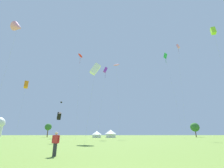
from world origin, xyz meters
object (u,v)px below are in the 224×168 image
kite_white_box (95,69)px  tree_distant_right (195,127)px  kite_pink_delta (18,27)px  person_spectator (55,144)px  festival_tent_right (97,134)px  kite_lime_box (213,31)px  kite_red_parafoil (80,56)px  kite_orange_box (26,85)px  kite_pink_parafoil (116,65)px  tree_distant_left (48,127)px  festival_tent_left (111,133)px  kite_black_parafoil (61,102)px  kite_green_diamond (166,57)px  kite_black_box (59,116)px  kite_pink_box (178,47)px  kite_purple_box (105,70)px

kite_white_box → tree_distant_right: (47.38, 47.47, -11.48)m
kite_pink_delta → kite_white_box: size_ratio=1.57×
person_spectator → festival_tent_right: bearing=91.3°
kite_lime_box → kite_red_parafoil: bearing=151.6°
kite_red_parafoil → tree_distant_right: 68.14m
kite_orange_box → kite_pink_parafoil: size_ratio=0.53×
kite_pink_delta → kite_lime_box: bearing=-5.9°
kite_orange_box → tree_distant_left: kite_orange_box is taller
kite_lime_box → kite_orange_box: (-45.92, 15.20, -7.41)m
kite_red_parafoil → kite_white_box: (5.91, -10.28, -9.02)m
festival_tent_left → kite_black_parafoil: bearing=-151.2°
festival_tent_left → tree_distant_right: size_ratio=0.73×
kite_lime_box → tree_distant_left: (-53.41, 55.66, -17.51)m
kite_orange_box → festival_tent_right: bearing=57.6°
kite_green_diamond → kite_black_box: 44.81m
kite_red_parafoil → festival_tent_left: (10.02, 27.33, -23.48)m
person_spectator → tree_distant_right: bearing=55.2°
kite_pink_box → kite_green_diamond: 5.34m
kite_orange_box → kite_black_box: bearing=71.8°
person_spectator → festival_tent_right: festival_tent_right is taller
kite_white_box → kite_black_box: kite_white_box is taller
kite_purple_box → kite_white_box: (-1.84, -21.10, -8.75)m
festival_tent_left → person_spectator: bearing=-94.6°
kite_black_box → person_spectator: bearing=-72.5°
kite_purple_box → kite_pink_delta: size_ratio=0.94×
kite_pink_parafoil → festival_tent_right: bearing=128.1°
kite_green_diamond → kite_black_parafoil: bearing=164.7°
kite_pink_parafoil → kite_black_box: (-21.63, -2.30, -21.97)m
person_spectator → festival_tent_right: size_ratio=0.40×
kite_black_box → kite_pink_parafoil: bearing=6.1°
kite_pink_delta → tree_distant_left: size_ratio=4.17×
kite_lime_box → kite_green_diamond: size_ratio=0.78×
kite_orange_box → kite_white_box: (20.45, -8.55, 1.29)m
kite_pink_delta → kite_orange_box: kite_pink_delta is taller
kite_black_parafoil → kite_black_box: kite_black_parafoil is taller
kite_purple_box → kite_white_box: size_ratio=1.47×
kite_pink_box → festival_tent_right: 48.23m
kite_black_parafoil → kite_red_parafoil: 22.50m
kite_green_diamond → kite_red_parafoil: bearing=-169.1°
kite_black_box → festival_tent_right: kite_black_box is taller
kite_pink_box → kite_black_parafoil: 48.50m
kite_pink_delta → kite_pink_parafoil: 38.65m
tree_distant_left → tree_distant_right: size_ratio=0.95×
festival_tent_left → kite_red_parafoil: bearing=-110.1°
kite_black_parafoil → kite_white_box: kite_white_box is taller
kite_orange_box → tree_distant_right: 78.87m
kite_lime_box → kite_white_box: size_ratio=1.31×
kite_pink_delta → kite_pink_parafoil: (25.44, 28.89, 3.48)m
festival_tent_right → tree_distant_right: size_ratio=0.61×
kite_white_box → festival_tent_left: kite_white_box is taller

